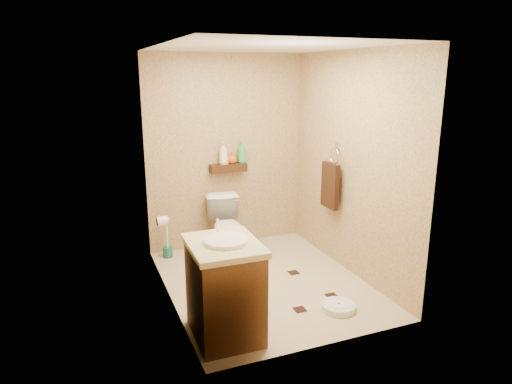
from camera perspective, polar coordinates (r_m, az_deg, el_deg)
name	(u,v)px	position (r m, az deg, el deg)	size (l,w,h in m)	color
ground	(265,282)	(4.96, 1.08, -11.19)	(2.50, 2.50, 0.00)	#C2AC8E
wall_back	(226,152)	(5.71, -3.77, 4.96)	(2.00, 0.04, 2.40)	tan
wall_front	(330,205)	(3.48, 9.21, -1.61)	(2.00, 0.04, 2.40)	tan
wall_left	(165,181)	(4.28, -11.27, 1.38)	(0.04, 2.50, 2.40)	tan
wall_right	(350,165)	(5.03, 11.72, 3.34)	(0.04, 2.50, 2.40)	tan
ceiling	(266,47)	(4.46, 1.23, 17.72)	(2.00, 2.50, 0.02)	silver
wall_shelf	(228,168)	(5.67, -3.48, 3.04)	(0.46, 0.14, 0.10)	#3D2210
floor_accents	(268,283)	(4.93, 1.53, -11.32)	(1.11, 1.33, 0.01)	black
toilet	(227,228)	(5.50, -3.65, -4.51)	(0.40, 0.70, 0.72)	white
vanity	(225,288)	(3.88, -3.94, -11.91)	(0.58, 0.70, 0.97)	brown
bathroom_scale	(338,307)	(4.49, 10.26, -13.94)	(0.34, 0.34, 0.06)	white
toilet_brush	(167,243)	(5.62, -11.02, -6.27)	(0.12, 0.12, 0.51)	#186356
towel_ring	(330,183)	(5.24, 9.29, 1.06)	(0.12, 0.30, 0.76)	silver
toilet_paper	(162,221)	(5.07, -11.67, -3.59)	(0.12, 0.11, 0.12)	white
bottle_a	(223,153)	(5.62, -4.12, 4.87)	(0.11, 0.11, 0.28)	white
bottle_b	(225,158)	(5.63, -3.96, 4.30)	(0.07, 0.07, 0.16)	yellow
bottle_c	(232,158)	(5.66, -3.01, 4.30)	(0.11, 0.11, 0.15)	#C54E17
bottle_d	(242,152)	(5.70, -1.78, 4.99)	(0.10, 0.10, 0.27)	green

